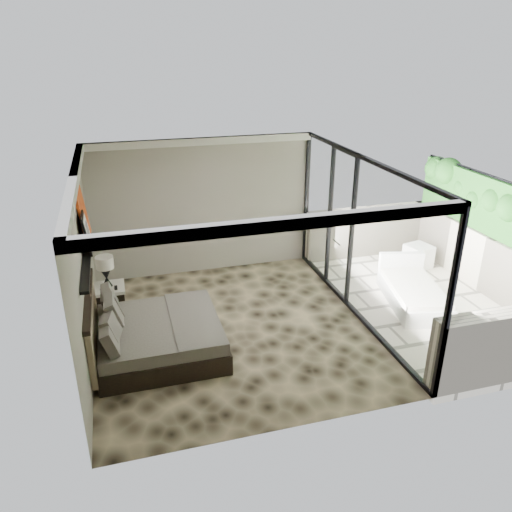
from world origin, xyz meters
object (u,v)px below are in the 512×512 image
object	(u,v)px
nightstand	(110,299)
ottoman	(418,256)
bed	(153,335)
table_lamp	(105,268)
lounger	(413,292)

from	to	relation	value
nightstand	ottoman	distance (m)	6.42
bed	ottoman	distance (m)	6.05
bed	table_lamp	size ratio (longest dim) A/B	3.46
table_lamp	ottoman	world-z (taller)	table_lamp
nightstand	table_lamp	bearing A→B (deg)	114.41
table_lamp	ottoman	size ratio (longest dim) A/B	1.16
table_lamp	lounger	size ratio (longest dim) A/B	0.30
bed	table_lamp	world-z (taller)	table_lamp
nightstand	ottoman	bearing A→B (deg)	-3.66
table_lamp	bed	bearing A→B (deg)	-67.30
lounger	nightstand	bearing A→B (deg)	-179.11
bed	ottoman	xyz separation A→B (m)	(5.79, 1.75, -0.08)
bed	lounger	bearing A→B (deg)	4.09
table_lamp	ottoman	xyz separation A→B (m)	(6.43, 0.23, -0.64)
bed	nightstand	size ratio (longest dim) A/B	3.58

